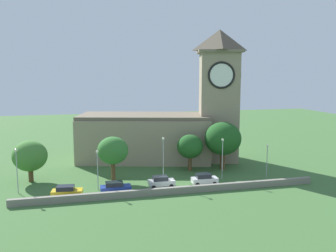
{
  "coord_description": "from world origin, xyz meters",
  "views": [
    {
      "loc": [
        -13.38,
        -54.56,
        18.29
      ],
      "look_at": [
        1.77,
        8.08,
        8.99
      ],
      "focal_mm": 38.93,
      "sensor_mm": 36.0,
      "label": 1
    }
  ],
  "objects_px": {
    "car_silver": "(161,182)",
    "car_white": "(204,179)",
    "streetlamp_central": "(163,153)",
    "streetlamp_west_mid": "(97,163)",
    "streetlamp_east_end": "(267,155)",
    "tree_riverside_east": "(223,139)",
    "tree_by_tower": "(30,156)",
    "tree_riverside_west": "(113,151)",
    "church": "(170,123)",
    "car_blue": "(115,187)",
    "tree_churchyard": "(190,147)",
    "car_yellow": "(67,191)",
    "streetlamp_east_mid": "(222,152)",
    "streetlamp_west_end": "(17,164)"
  },
  "relations": [
    {
      "from": "car_silver",
      "to": "car_white",
      "type": "bearing_deg",
      "value": -3.04
    },
    {
      "from": "streetlamp_central",
      "to": "streetlamp_west_mid",
      "type": "bearing_deg",
      "value": -174.33
    },
    {
      "from": "streetlamp_east_end",
      "to": "tree_riverside_east",
      "type": "bearing_deg",
      "value": 127.55
    },
    {
      "from": "tree_by_tower",
      "to": "tree_riverside_east",
      "type": "bearing_deg",
      "value": -0.34
    },
    {
      "from": "streetlamp_central",
      "to": "tree_riverside_east",
      "type": "height_order",
      "value": "tree_riverside_east"
    },
    {
      "from": "streetlamp_central",
      "to": "tree_riverside_west",
      "type": "height_order",
      "value": "streetlamp_central"
    },
    {
      "from": "streetlamp_central",
      "to": "tree_by_tower",
      "type": "height_order",
      "value": "streetlamp_central"
    },
    {
      "from": "car_white",
      "to": "streetlamp_west_mid",
      "type": "distance_m",
      "value": 17.66
    },
    {
      "from": "church",
      "to": "car_blue",
      "type": "bearing_deg",
      "value": -124.49
    },
    {
      "from": "church",
      "to": "car_blue",
      "type": "height_order",
      "value": "church"
    },
    {
      "from": "tree_by_tower",
      "to": "tree_churchyard",
      "type": "relative_size",
      "value": 1.02
    },
    {
      "from": "streetlamp_east_end",
      "to": "tree_by_tower",
      "type": "distance_m",
      "value": 40.96
    },
    {
      "from": "tree_riverside_east",
      "to": "tree_riverside_west",
      "type": "bearing_deg",
      "value": -171.69
    },
    {
      "from": "car_white",
      "to": "streetlamp_central",
      "type": "distance_m",
      "value": 8.05
    },
    {
      "from": "car_blue",
      "to": "tree_churchyard",
      "type": "distance_m",
      "value": 18.3
    },
    {
      "from": "car_white",
      "to": "tree_riverside_east",
      "type": "height_order",
      "value": "tree_riverside_east"
    },
    {
      "from": "tree_riverside_east",
      "to": "tree_by_tower",
      "type": "xyz_separation_m",
      "value": [
        -34.82,
        0.21,
        -1.55
      ]
    },
    {
      "from": "car_yellow",
      "to": "streetlamp_east_end",
      "type": "bearing_deg",
      "value": 4.0
    },
    {
      "from": "tree_riverside_east",
      "to": "car_silver",
      "type": "bearing_deg",
      "value": -149.77
    },
    {
      "from": "car_white",
      "to": "streetlamp_east_mid",
      "type": "xyz_separation_m",
      "value": [
        4.16,
        2.51,
        3.82
      ]
    },
    {
      "from": "streetlamp_west_end",
      "to": "tree_riverside_west",
      "type": "relative_size",
      "value": 0.9
    },
    {
      "from": "church",
      "to": "car_white",
      "type": "distance_m",
      "value": 20.06
    },
    {
      "from": "car_blue",
      "to": "tree_riverside_east",
      "type": "distance_m",
      "value": 23.87
    },
    {
      "from": "church",
      "to": "streetlamp_central",
      "type": "distance_m",
      "value": 17.32
    },
    {
      "from": "car_blue",
      "to": "car_silver",
      "type": "height_order",
      "value": "car_silver"
    },
    {
      "from": "church",
      "to": "tree_by_tower",
      "type": "xyz_separation_m",
      "value": [
        -26.89,
        -10.08,
        -3.47
      ]
    },
    {
      "from": "church",
      "to": "tree_riverside_east",
      "type": "xyz_separation_m",
      "value": [
        7.93,
        -10.28,
        -1.92
      ]
    },
    {
      "from": "streetlamp_west_end",
      "to": "tree_riverside_east",
      "type": "distance_m",
      "value": 36.47
    },
    {
      "from": "car_blue",
      "to": "streetlamp_east_end",
      "type": "height_order",
      "value": "streetlamp_east_end"
    },
    {
      "from": "car_white",
      "to": "streetlamp_central",
      "type": "relative_size",
      "value": 0.56
    },
    {
      "from": "streetlamp_central",
      "to": "tree_churchyard",
      "type": "height_order",
      "value": "streetlamp_central"
    },
    {
      "from": "streetlamp_west_end",
      "to": "streetlamp_east_mid",
      "type": "relative_size",
      "value": 0.98
    },
    {
      "from": "tree_churchyard",
      "to": "tree_by_tower",
      "type": "bearing_deg",
      "value": -179.45
    },
    {
      "from": "streetlamp_central",
      "to": "tree_riverside_west",
      "type": "xyz_separation_m",
      "value": [
        -8.08,
        2.95,
        0.22
      ]
    },
    {
      "from": "car_white",
      "to": "tree_churchyard",
      "type": "distance_m",
      "value": 9.71
    },
    {
      "from": "streetlamp_central",
      "to": "tree_churchyard",
      "type": "xyz_separation_m",
      "value": [
        6.66,
        6.51,
        -0.47
      ]
    },
    {
      "from": "streetlamp_west_mid",
      "to": "church",
      "type": "bearing_deg",
      "value": 47.43
    },
    {
      "from": "car_white",
      "to": "streetlamp_east_end",
      "type": "xyz_separation_m",
      "value": [
        12.11,
        1.36,
        3.12
      ]
    },
    {
      "from": "streetlamp_west_mid",
      "to": "tree_riverside_west",
      "type": "relative_size",
      "value": 0.83
    },
    {
      "from": "car_silver",
      "to": "tree_riverside_east",
      "type": "distance_m",
      "value": 16.86
    },
    {
      "from": "tree_riverside_east",
      "to": "car_white",
      "type": "bearing_deg",
      "value": -128.03
    },
    {
      "from": "car_yellow",
      "to": "tree_riverside_east",
      "type": "height_order",
      "value": "tree_riverside_east"
    },
    {
      "from": "car_silver",
      "to": "tree_churchyard",
      "type": "height_order",
      "value": "tree_churchyard"
    },
    {
      "from": "church",
      "to": "tree_churchyard",
      "type": "height_order",
      "value": "church"
    },
    {
      "from": "car_white",
      "to": "streetlamp_east_mid",
      "type": "distance_m",
      "value": 6.18
    },
    {
      "from": "streetlamp_central",
      "to": "streetlamp_east_end",
      "type": "height_order",
      "value": "streetlamp_central"
    },
    {
      "from": "car_blue",
      "to": "streetlamp_central",
      "type": "height_order",
      "value": "streetlamp_central"
    },
    {
      "from": "tree_riverside_west",
      "to": "streetlamp_east_end",
      "type": "bearing_deg",
      "value": -8.63
    },
    {
      "from": "streetlamp_central",
      "to": "streetlamp_east_mid",
      "type": "bearing_deg",
      "value": 0.31
    },
    {
      "from": "car_blue",
      "to": "car_silver",
      "type": "xyz_separation_m",
      "value": [
        7.49,
        1.21,
        0.02
      ]
    }
  ]
}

